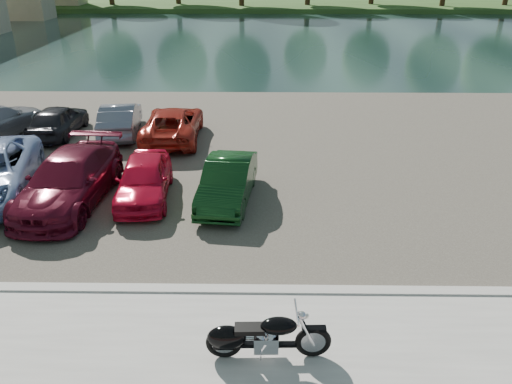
% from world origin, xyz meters
% --- Properties ---
extents(ground, '(200.00, 200.00, 0.00)m').
position_xyz_m(ground, '(0.00, 0.00, 0.00)').
color(ground, '#595447').
rests_on(ground, ground).
extents(kerb, '(60.00, 0.30, 0.14)m').
position_xyz_m(kerb, '(0.00, 2.00, 0.07)').
color(kerb, '#A4A19A').
rests_on(kerb, ground).
extents(parking_lot, '(60.00, 18.00, 0.04)m').
position_xyz_m(parking_lot, '(0.00, 11.00, 0.02)').
color(parking_lot, '#464038').
rests_on(parking_lot, ground).
extents(river, '(120.00, 40.00, 0.00)m').
position_xyz_m(river, '(0.00, 40.00, 0.00)').
color(river, '#192E2D').
rests_on(river, ground).
extents(far_bank, '(120.00, 24.00, 0.60)m').
position_xyz_m(far_bank, '(0.00, 72.00, 0.30)').
color(far_bank, '#264A1A').
rests_on(far_bank, ground).
extents(motorcycle, '(2.33, 0.75, 1.05)m').
position_xyz_m(motorcycle, '(-0.09, -0.05, 0.56)').
color(motorcycle, black).
rests_on(motorcycle, promenade).
extents(car_3, '(2.38, 5.25, 1.49)m').
position_xyz_m(car_3, '(-5.82, 6.43, 0.79)').
color(car_3, '#520B1D').
rests_on(car_3, parking_lot).
extents(car_4, '(1.86, 3.92, 1.30)m').
position_xyz_m(car_4, '(-3.65, 6.76, 0.69)').
color(car_4, red).
rests_on(car_4, parking_lot).
extents(car_5, '(1.77, 4.03, 1.29)m').
position_xyz_m(car_5, '(-1.06, 6.63, 0.68)').
color(car_5, black).
rests_on(car_5, parking_lot).
extents(car_8, '(1.61, 3.81, 1.29)m').
position_xyz_m(car_8, '(-8.54, 12.68, 0.68)').
color(car_8, black).
rests_on(car_8, parking_lot).
extents(car_9, '(1.92, 4.16, 1.32)m').
position_xyz_m(car_9, '(-5.97, 12.84, 0.70)').
color(car_9, slate).
rests_on(car_9, parking_lot).
extents(car_10, '(2.31, 4.77, 1.31)m').
position_xyz_m(car_10, '(-3.67, 12.27, 0.69)').
color(car_10, '#A8271C').
rests_on(car_10, parking_lot).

